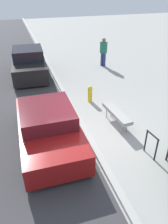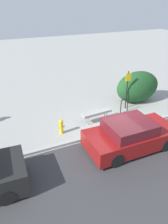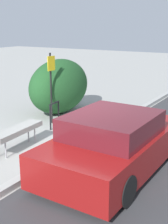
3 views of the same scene
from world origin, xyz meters
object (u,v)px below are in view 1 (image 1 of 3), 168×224
Objects in this scene: bench at (117,113)px; pedestrian at (103,51)px; fire_hydrant at (90,93)px; parked_car_near at (48,127)px; parked_car_far at (29,64)px; bike_rack at (151,143)px.

pedestrian is at bearing 158.06° from bench.
bench is 2.23× the size of fire_hydrant.
parked_car_near is 6.60m from parked_car_far.
parked_car_far is at bearing -129.52° from pedestrian.
pedestrian reaches higher than bike_rack.
parked_car_near is (2.40, -2.31, 0.21)m from fire_hydrant.
pedestrian is 8.33m from parked_car_near.
parked_car_near is at bearing -77.20° from pedestrian.
bike_rack is 0.20× the size of parked_car_far.
fire_hydrant is 0.19× the size of parked_car_near.
bike_rack reaches higher than fire_hydrant.
bike_rack is at bearing 3.71° from bench.
pedestrian is (-6.55, 2.12, 0.45)m from bench.
bike_rack is at bearing 61.20° from parked_car_near.
bench is 0.96× the size of pedestrian.
fire_hydrant is 3.34m from parked_car_near.
bike_rack is 0.20× the size of parked_car_near.
parked_car_far is (-8.25, -2.87, 0.19)m from bike_rack.
bike_rack is 4.09m from fire_hydrant.
bike_rack is 3.34m from parked_car_near.
bench is at bearing 26.04° from parked_car_far.
pedestrian reaches higher than parked_car_near.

